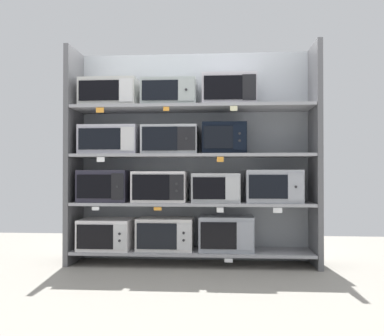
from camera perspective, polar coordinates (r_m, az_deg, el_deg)
ground at (r=3.31m, az=-1.33°, el=-16.71°), size 6.35×6.00×0.02m
back_panel at (r=4.43m, az=0.24°, el=1.59°), size 2.55×0.04×2.16m
upright_left at (r=4.44m, az=-15.73°, el=1.61°), size 0.05×0.46×2.16m
upright_right at (r=4.27m, az=16.38°, el=1.71°), size 0.05×0.46×2.16m
shelf_0 at (r=4.25m, az=0.00°, el=-11.22°), size 2.35×0.46×0.03m
microwave_0 at (r=4.36m, az=-11.46°, el=-8.73°), size 0.51×0.44×0.30m
microwave_1 at (r=4.24m, az=-3.62°, el=-8.88°), size 0.55×0.36×0.31m
microwave_2 at (r=4.20m, az=4.65°, el=-8.79°), size 0.53×0.35×0.34m
price_tag_0 at (r=4.02m, az=4.98°, el=-12.38°), size 0.08×0.00×0.04m
shelf_1 at (r=4.19m, az=0.00°, el=-4.83°), size 2.35×0.46×0.03m
microwave_3 at (r=4.33m, az=-11.62°, el=-2.39°), size 0.48×0.43×0.32m
microwave_4 at (r=4.21m, az=-4.28°, el=-2.53°), size 0.52×0.44×0.30m
microwave_5 at (r=4.16m, az=3.26°, el=-2.68°), size 0.47×0.34×0.28m
microwave_6 at (r=4.19m, az=10.93°, el=-2.43°), size 0.54×0.41×0.32m
price_tag_1 at (r=4.13m, az=-12.95°, el=-5.38°), size 0.07×0.00×0.03m
price_tag_2 at (r=4.00m, az=-4.68°, el=-5.53°), size 0.07×0.00×0.03m
price_tag_3 at (r=3.95m, az=3.83°, el=-5.70°), size 0.06×0.00×0.05m
price_tag_4 at (r=3.98m, az=11.54°, el=-5.65°), size 0.08×0.00×0.05m
shelf_2 at (r=4.18m, az=0.00°, el=1.68°), size 2.35×0.46×0.03m
microwave_7 at (r=4.33m, az=-11.00°, el=3.71°), size 0.58×0.37×0.29m
microwave_8 at (r=4.21m, az=-2.92°, el=3.78°), size 0.54×0.41×0.28m
microwave_9 at (r=4.18m, az=4.41°, el=3.98°), size 0.43×0.37×0.30m
price_tag_5 at (r=4.10m, az=-12.27°, el=1.14°), size 0.08×0.00×0.05m
price_tag_6 at (r=3.94m, az=3.85°, el=1.18°), size 0.06×0.00×0.05m
shelf_3 at (r=4.23m, az=0.00°, el=8.12°), size 2.35×0.46×0.03m
microwave_10 at (r=4.39m, az=-11.07°, el=9.85°), size 0.57×0.36×0.28m
microwave_11 at (r=4.27m, az=-3.03°, el=10.02°), size 0.54×0.38×0.26m
microwave_12 at (r=4.24m, az=5.04°, el=10.39°), size 0.53×0.34×0.31m
price_tag_7 at (r=4.15m, az=-12.37°, el=7.68°), size 0.08×0.00×0.05m
price_tag_8 at (r=4.02m, az=-3.51°, el=8.01°), size 0.06×0.00×0.04m
price_tag_9 at (r=3.98m, az=5.68°, el=8.05°), size 0.07×0.00×0.05m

